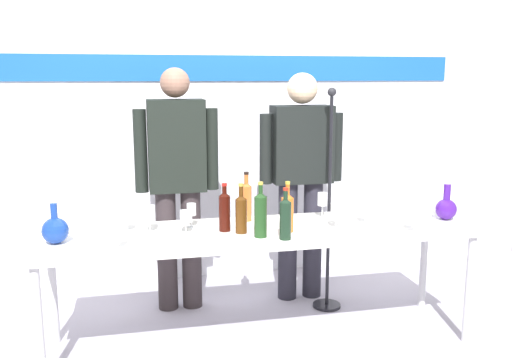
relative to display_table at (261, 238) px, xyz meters
name	(u,v)px	position (x,y,z in m)	size (l,w,h in m)	color
ground_plane	(261,341)	(0.00, 0.00, -0.68)	(10.00, 10.00, 0.00)	#A7A1B0
back_wall	(225,94)	(0.00, 1.30, 0.82)	(5.47, 0.11, 3.00)	white
display_table	(261,238)	(0.00, 0.00, 0.00)	(2.64, 0.65, 0.73)	white
decanter_blue_left	(55,230)	(-1.18, -0.04, 0.13)	(0.15, 0.15, 0.23)	#193C9A
decanter_blue_right	(446,208)	(1.22, -0.04, 0.13)	(0.14, 0.14, 0.23)	#461A8F
presenter_left	(177,176)	(-0.45, 0.65, 0.29)	(0.58, 0.22, 1.70)	#332A2D
presenter_right	(301,171)	(0.45, 0.65, 0.29)	(0.62, 0.22, 1.67)	#272530
wine_bottle_0	(261,213)	(-0.04, -0.16, 0.19)	(0.07, 0.07, 0.32)	#1D411B
wine_bottle_1	(285,217)	(0.08, -0.23, 0.18)	(0.07, 0.07, 0.30)	#182E1E
wine_bottle_2	(225,210)	(-0.22, 0.01, 0.18)	(0.07, 0.07, 0.29)	#340B05
wine_bottle_3	(241,212)	(-0.13, -0.05, 0.18)	(0.07, 0.07, 0.30)	#4E290B
wine_bottle_4	(246,200)	(-0.05, 0.22, 0.19)	(0.07, 0.07, 0.32)	#CE672C
wine_bottle_5	(287,211)	(0.14, -0.08, 0.18)	(0.07, 0.07, 0.30)	#D0641D
wine_glass_left_0	(150,213)	(-0.66, 0.09, 0.17)	(0.07, 0.07, 0.16)	white
wine_glass_left_1	(110,213)	(-0.89, 0.17, 0.16)	(0.06, 0.06, 0.16)	white
wine_glass_left_2	(186,217)	(-0.45, 0.02, 0.15)	(0.07, 0.07, 0.14)	white
wine_glass_left_3	(127,215)	(-0.79, 0.13, 0.15)	(0.07, 0.07, 0.14)	white
wine_glass_left_4	(117,230)	(-0.84, -0.23, 0.16)	(0.06, 0.06, 0.15)	white
wine_glass_left_5	(191,210)	(-0.41, 0.14, 0.16)	(0.06, 0.06, 0.15)	white
wine_glass_right_0	(416,214)	(0.87, -0.27, 0.16)	(0.07, 0.07, 0.15)	white
wine_glass_right_1	(336,210)	(0.45, -0.07, 0.16)	(0.07, 0.07, 0.15)	white
wine_glass_right_2	(366,206)	(0.67, -0.02, 0.17)	(0.07, 0.07, 0.15)	white
wine_glass_right_3	(322,200)	(0.46, 0.20, 0.17)	(0.06, 0.06, 0.16)	white
microphone_stand	(328,236)	(0.59, 0.42, -0.15)	(0.20, 0.20, 1.57)	black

